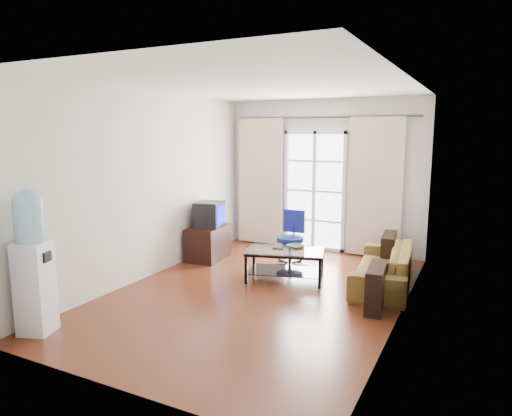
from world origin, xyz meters
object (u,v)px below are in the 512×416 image
Objects in this scene: coffee_table at (285,261)px; tv_stand at (208,243)px; water_cooler at (33,259)px; sofa at (383,266)px; task_chair at (290,250)px; crt_tv at (208,214)px.

tv_stand is at bearing 164.47° from coffee_table.
water_cooler is (-1.67, -2.81, 0.53)m from coffee_table.
tv_stand is (-2.91, 0.02, 0.01)m from sofa.
coffee_table is at bearing -76.30° from task_chair.
coffee_table is at bearing -26.39° from crt_tv.
coffee_table is at bearing 40.23° from water_cooler.
crt_tv is at bearing -172.26° from task_chair.
sofa is at bearing -13.68° from task_chair.
tv_stand is at bearing 69.70° from water_cooler.
tv_stand is at bearing -96.61° from sofa.
coffee_table is 2.36× the size of crt_tv.
coffee_table is 3.32m from water_cooler.
crt_tv is 0.58× the size of task_chair.
task_chair reaches higher than sofa.
water_cooler reaches higher than crt_tv.
sofa is at bearing 28.25° from water_cooler.
tv_stand is (-1.60, 0.44, -0.00)m from coffee_table.
coffee_table is 1.59× the size of tv_stand.
sofa is 2.49× the size of tv_stand.
water_cooler is (-0.07, -3.26, 0.53)m from tv_stand.
crt_tv is (0.00, 0.02, 0.49)m from tv_stand.
crt_tv is at bearing -96.99° from sofa.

